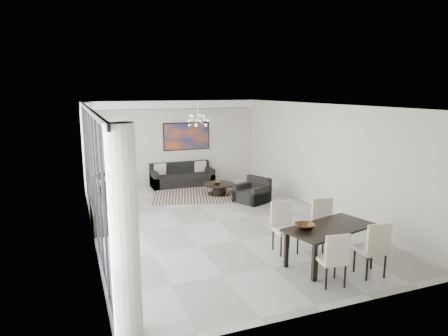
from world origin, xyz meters
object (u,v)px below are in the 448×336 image
sofa_main (182,178)px  dining_table (330,231)px  coffee_table (219,188)px  television (107,192)px  tv_console (101,216)px

sofa_main → dining_table: bearing=-82.8°
coffee_table → dining_table: 5.56m
coffee_table → television: 4.03m
tv_console → sofa_main: bearing=48.9°
sofa_main → tv_console: size_ratio=1.29×
television → coffee_table: bearing=-57.7°
sofa_main → dining_table: sofa_main is taller
coffee_table → tv_console: 4.11m
coffee_table → television: bearing=-153.4°
coffee_table → dining_table: (0.14, -5.54, 0.45)m
coffee_table → tv_console: bearing=-154.8°
sofa_main → dining_table: size_ratio=1.11×
coffee_table → sofa_main: (-0.77, 1.63, 0.06)m
television → tv_console: bearing=85.8°
coffee_table → sofa_main: sofa_main is taller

